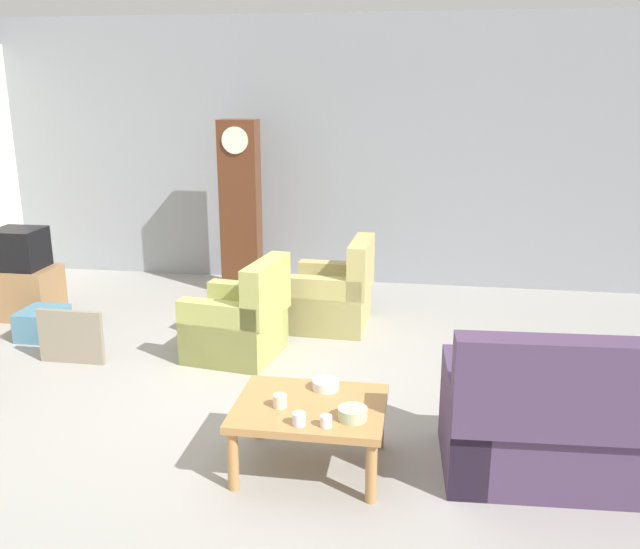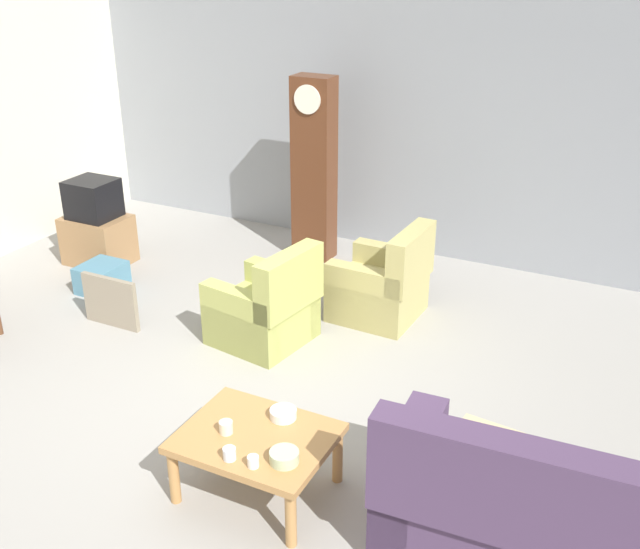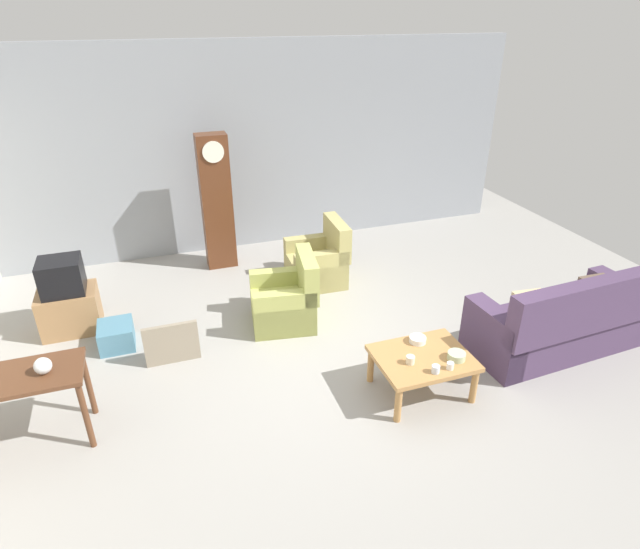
# 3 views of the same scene
# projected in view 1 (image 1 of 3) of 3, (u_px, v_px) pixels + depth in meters

# --- Properties ---
(ground_plane) EXTENTS (10.40, 10.40, 0.00)m
(ground_plane) POSITION_uv_depth(u_px,v_px,m) (264.00, 405.00, 5.29)
(ground_plane) COLOR #999691
(garage_door_wall) EXTENTS (8.40, 0.16, 3.20)m
(garage_door_wall) POSITION_uv_depth(u_px,v_px,m) (330.00, 152.00, 8.28)
(garage_door_wall) COLOR gray
(garage_door_wall) RESTS_ON ground_plane
(couch_floral) EXTENTS (2.14, 0.99, 1.04)m
(couch_floral) POSITION_uv_depth(u_px,v_px,m) (616.00, 429.00, 4.22)
(couch_floral) COLOR #4C3856
(couch_floral) RESTS_ON ground_plane
(armchair_olive_near) EXTENTS (0.90, 0.87, 0.92)m
(armchair_olive_near) POSITION_uv_depth(u_px,v_px,m) (240.00, 324.00, 6.17)
(armchair_olive_near) COLOR tan
(armchair_olive_near) RESTS_ON ground_plane
(armchair_olive_far) EXTENTS (0.82, 0.79, 0.92)m
(armchair_olive_far) POSITION_uv_depth(u_px,v_px,m) (334.00, 298.00, 6.93)
(armchair_olive_far) COLOR tan
(armchair_olive_far) RESTS_ON ground_plane
(coffee_table_wood) EXTENTS (0.96, 0.76, 0.45)m
(coffee_table_wood) POSITION_uv_depth(u_px,v_px,m) (310.00, 413.00, 4.35)
(coffee_table_wood) COLOR #B27F47
(coffee_table_wood) RESTS_ON ground_plane
(grandfather_clock) EXTENTS (0.44, 0.30, 2.02)m
(grandfather_clock) POSITION_uv_depth(u_px,v_px,m) (241.00, 208.00, 7.90)
(grandfather_clock) COLOR #562D19
(grandfather_clock) RESTS_ON ground_plane
(tv_stand_cabinet) EXTENTS (0.68, 0.52, 0.54)m
(tv_stand_cabinet) POSITION_uv_depth(u_px,v_px,m) (25.00, 292.00, 7.24)
(tv_stand_cabinet) COLOR #997047
(tv_stand_cabinet) RESTS_ON ground_plane
(tv_crt) EXTENTS (0.48, 0.44, 0.42)m
(tv_crt) POSITION_uv_depth(u_px,v_px,m) (19.00, 249.00, 7.11)
(tv_crt) COLOR black
(tv_crt) RESTS_ON tv_stand_cabinet
(framed_picture_leaning) EXTENTS (0.60, 0.05, 0.49)m
(framed_picture_leaning) POSITION_uv_depth(u_px,v_px,m) (71.00, 337.00, 6.03)
(framed_picture_leaning) COLOR gray
(framed_picture_leaning) RESTS_ON ground_plane
(storage_box_blue) EXTENTS (0.39, 0.44, 0.29)m
(storage_box_blue) POSITION_uv_depth(u_px,v_px,m) (43.00, 323.00, 6.67)
(storage_box_blue) COLOR teal
(storage_box_blue) RESTS_ON ground_plane
(cup_white_porcelain) EXTENTS (0.07, 0.07, 0.07)m
(cup_white_porcelain) POSITION_uv_depth(u_px,v_px,m) (326.00, 421.00, 4.04)
(cup_white_porcelain) COLOR white
(cup_white_porcelain) RESTS_ON coffee_table_wood
(cup_blue_rimmed) EXTENTS (0.08, 0.08, 0.08)m
(cup_blue_rimmed) POSITION_uv_depth(u_px,v_px,m) (299.00, 419.00, 4.06)
(cup_blue_rimmed) COLOR silver
(cup_blue_rimmed) RESTS_ON coffee_table_wood
(cup_cream_tall) EXTENTS (0.09, 0.09, 0.08)m
(cup_cream_tall) POSITION_uv_depth(u_px,v_px,m) (280.00, 401.00, 4.29)
(cup_cream_tall) COLOR beige
(cup_cream_tall) RESTS_ON coffee_table_wood
(bowl_white_stacked) EXTENTS (0.18, 0.18, 0.06)m
(bowl_white_stacked) POSITION_uv_depth(u_px,v_px,m) (326.00, 385.00, 4.54)
(bowl_white_stacked) COLOR white
(bowl_white_stacked) RESTS_ON coffee_table_wood
(bowl_shallow_green) EXTENTS (0.18, 0.18, 0.07)m
(bowl_shallow_green) POSITION_uv_depth(u_px,v_px,m) (353.00, 413.00, 4.13)
(bowl_shallow_green) COLOR #B2C69E
(bowl_shallow_green) RESTS_ON coffee_table_wood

